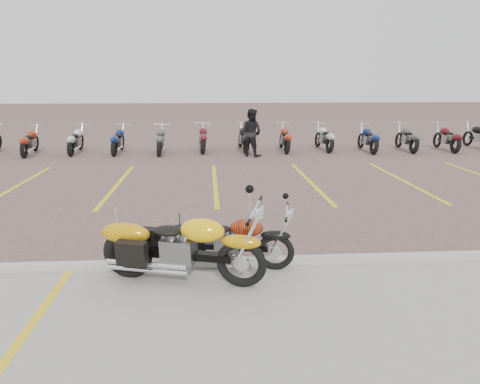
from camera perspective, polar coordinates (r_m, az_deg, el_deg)
The scene contains 9 objects.
ground at distance 9.26m, azimuth -2.63°, elevation -4.28°, with size 100.00×100.00×0.00m, color #715651.
concrete_apron at distance 5.16m, azimuth -1.30°, elevation -19.70°, with size 60.00×5.00×0.01m, color #9E9B93.
curb at distance 7.36m, azimuth -2.24°, elevation -8.61°, with size 60.00×0.18×0.12m, color #ADAAA3.
parking_stripes at distance 13.12m, azimuth -3.07°, elevation 1.08°, with size 38.00×5.50×0.01m, color gold, non-canonical shape.
apron_stripe at distance 5.57m, azimuth -27.08°, elevation -18.54°, with size 0.12×5.00×0.00m, color gold.
yellow_cruiser at distance 6.72m, azimuth -7.42°, elevation -6.95°, with size 2.36×0.83×1.00m.
flame_cruiser at distance 7.17m, azimuth -1.59°, elevation -6.28°, with size 1.95×0.50×0.81m.
person_b at distance 17.67m, azimuth 1.37°, elevation 7.24°, with size 0.86×0.67×1.78m, color black.
bg_bike_row at distance 18.84m, azimuth 2.91°, elevation 6.59°, with size 22.26×2.05×1.10m.
Camera 1 is at (-0.19, -8.81, 2.84)m, focal length 35.00 mm.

